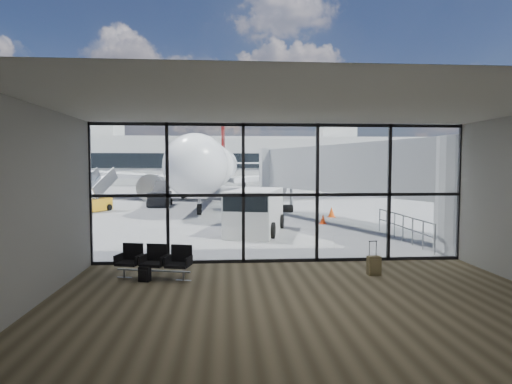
{
  "coord_description": "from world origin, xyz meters",
  "views": [
    {
      "loc": [
        -1.78,
        -13.66,
        3.13
      ],
      "look_at": [
        -0.57,
        3.0,
        2.11
      ],
      "focal_mm": 30.0,
      "sensor_mm": 36.0,
      "label": 1
    }
  ],
  "objects": [
    {
      "name": "tree_0",
      "position": [
        -45.0,
        72.0,
        4.63
      ],
      "size": [
        4.95,
        4.95,
        7.12
      ],
      "color": "#382619",
      "rests_on": "ground"
    },
    {
      "name": "seating_row",
      "position": [
        -3.74,
        -1.72,
        0.52
      ],
      "size": [
        2.13,
        1.07,
        0.94
      ],
      "rotation": [
        0.0,
        0.0,
        -0.25
      ],
      "color": "gray",
      "rests_on": "ground"
    },
    {
      "name": "tree_5",
      "position": [
        -15.0,
        72.0,
        5.88
      ],
      "size": [
        6.27,
        6.27,
        9.03
      ],
      "color": "#382619",
      "rests_on": "ground"
    },
    {
      "name": "jet_bridge",
      "position": [
        4.9,
        7.07,
        2.76
      ],
      "size": [
        8.0,
        16.5,
        4.33
      ],
      "color": "#B0B4B6",
      "rests_on": "ground"
    },
    {
      "name": "tree_3",
      "position": [
        -27.0,
        72.0,
        4.63
      ],
      "size": [
        4.95,
        4.95,
        7.12
      ],
      "color": "#382619",
      "rests_on": "ground"
    },
    {
      "name": "tree_4",
      "position": [
        -21.0,
        72.0,
        5.25
      ],
      "size": [
        5.61,
        5.61,
        8.07
      ],
      "color": "#382619",
      "rests_on": "ground"
    },
    {
      "name": "suitcase",
      "position": [
        2.45,
        -1.9,
        0.3
      ],
      "size": [
        0.37,
        0.28,
        0.99
      ],
      "rotation": [
        0.0,
        0.0,
        0.05
      ],
      "color": "olive",
      "rests_on": "ground"
    },
    {
      "name": "service_van",
      "position": [
        -0.4,
        6.18,
        1.04
      ],
      "size": [
        3.16,
        5.02,
        2.02
      ],
      "rotation": [
        0.0,
        0.0,
        -0.26
      ],
      "color": "silver",
      "rests_on": "ground"
    },
    {
      "name": "belt_loader",
      "position": [
        -6.88,
        20.26,
        0.64
      ],
      "size": [
        1.74,
        4.2,
        1.92
      ],
      "rotation": [
        0.0,
        0.0,
        0.02
      ],
      "color": "black",
      "rests_on": "ground"
    },
    {
      "name": "far_terminal",
      "position": [
        -0.59,
        61.97,
        4.21
      ],
      "size": [
        80.0,
        12.2,
        11.0
      ],
      "color": "#A7A7A3",
      "rests_on": "ground"
    },
    {
      "name": "traffic_cone_b",
      "position": [
        3.5,
        9.0,
        0.25
      ],
      "size": [
        0.37,
        0.37,
        0.52
      ],
      "color": "#F53C0C",
      "rests_on": "ground"
    },
    {
      "name": "ground",
      "position": [
        0.0,
        40.0,
        0.0
      ],
      "size": [
        220.0,
        220.0,
        0.0
      ],
      "primitive_type": "plane",
      "color": "slate",
      "rests_on": "ground"
    },
    {
      "name": "apron_railing",
      "position": [
        5.6,
        3.5,
        0.72
      ],
      "size": [
        0.06,
        5.46,
        1.11
      ],
      "color": "gray",
      "rests_on": "ground"
    },
    {
      "name": "tree_1",
      "position": [
        -39.0,
        72.0,
        5.25
      ],
      "size": [
        5.61,
        5.61,
        8.07
      ],
      "color": "#382619",
      "rests_on": "ground"
    },
    {
      "name": "backpack",
      "position": [
        -3.97,
        -2.08,
        0.22
      ],
      "size": [
        0.34,
        0.34,
        0.45
      ],
      "rotation": [
        0.0,
        0.0,
        -0.28
      ],
      "color": "black",
      "rests_on": "ground"
    },
    {
      "name": "lounge_shell",
      "position": [
        0.0,
        -4.8,
        2.65
      ],
      "size": [
        12.02,
        8.01,
        4.51
      ],
      "color": "brown",
      "rests_on": "ground"
    },
    {
      "name": "airliner",
      "position": [
        -2.77,
        28.79,
        3.07
      ],
      "size": [
        33.74,
        39.09,
        10.07
      ],
      "rotation": [
        0.0,
        0.0,
        -0.04
      ],
      "color": "white",
      "rests_on": "ground"
    },
    {
      "name": "tree_2",
      "position": [
        -33.0,
        72.0,
        5.88
      ],
      "size": [
        6.27,
        6.27,
        9.03
      ],
      "color": "#382619",
      "rests_on": "ground"
    },
    {
      "name": "traffic_cone_a",
      "position": [
        -0.44,
        11.04,
        0.29
      ],
      "size": [
        0.43,
        0.43,
        0.62
      ],
      "color": "#FF460D",
      "rests_on": "ground"
    },
    {
      "name": "traffic_cone_c",
      "position": [
        4.73,
        12.05,
        0.3
      ],
      "size": [
        0.44,
        0.44,
        0.63
      ],
      "color": "#FF520D",
      "rests_on": "ground"
    },
    {
      "name": "mobile_stairs",
      "position": [
        -11.08,
        16.46,
        0.58
      ],
      "size": [
        2.82,
        3.76,
        2.41
      ],
      "rotation": [
        0.0,
        0.0,
        -0.42
      ],
      "color": "orange",
      "rests_on": "ground"
    },
    {
      "name": "glass_curtain_wall",
      "position": [
        0.0,
        0.0,
        2.25
      ],
      "size": [
        12.1,
        0.12,
        4.5
      ],
      "color": "white",
      "rests_on": "ground"
    }
  ]
}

